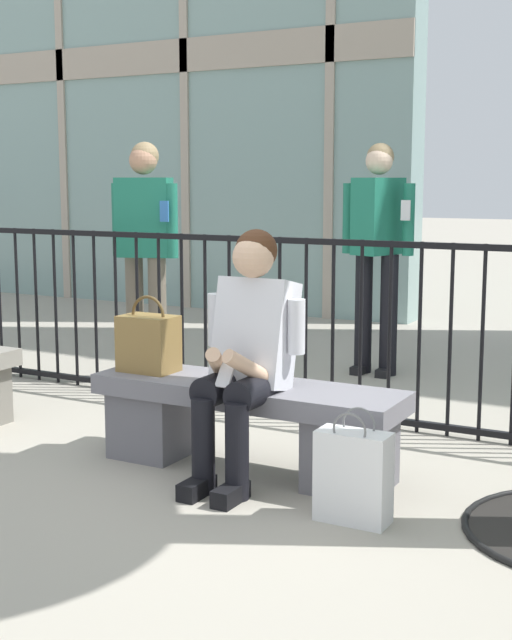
# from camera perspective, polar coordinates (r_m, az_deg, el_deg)

# --- Properties ---
(ground_plane) EXTENTS (60.00, 60.00, 0.00)m
(ground_plane) POSITION_cam_1_polar(r_m,az_deg,el_deg) (4.53, -0.61, -9.58)
(ground_plane) COLOR #A8A091
(stone_bench) EXTENTS (1.60, 0.44, 0.45)m
(stone_bench) POSITION_cam_1_polar(r_m,az_deg,el_deg) (4.45, -0.62, -6.27)
(stone_bench) COLOR slate
(stone_bench) RESTS_ON ground
(seated_person_with_phone) EXTENTS (0.52, 0.66, 1.21)m
(seated_person_with_phone) POSITION_cam_1_polar(r_m,az_deg,el_deg) (4.22, -0.62, -1.83)
(seated_person_with_phone) COLOR black
(seated_person_with_phone) RESTS_ON ground
(handbag_on_bench) EXTENTS (0.29, 0.20, 0.40)m
(handbag_on_bench) POSITION_cam_1_polar(r_m,az_deg,el_deg) (4.67, -6.91, -1.44)
(handbag_on_bench) COLOR olive
(handbag_on_bench) RESTS_ON stone_bench
(shopping_bag) EXTENTS (0.31, 0.15, 0.49)m
(shopping_bag) POSITION_cam_1_polar(r_m,az_deg,el_deg) (3.84, 6.26, -9.90)
(shopping_bag) COLOR white
(shopping_bag) RESTS_ON ground
(bystander_at_railing) EXTENTS (0.55, 0.34, 1.71)m
(bystander_at_railing) POSITION_cam_1_polar(r_m,az_deg,el_deg) (6.42, -7.14, 4.96)
(bystander_at_railing) COLOR #6B6051
(bystander_at_railing) RESTS_ON ground
(bystander_further_back) EXTENTS (0.55, 0.43, 1.71)m
(bystander_further_back) POSITION_cam_1_polar(r_m,az_deg,el_deg) (6.63, 7.81, 5.07)
(bystander_further_back) COLOR black
(bystander_further_back) RESTS_ON ground
(plaza_railing) EXTENTS (8.60, 0.04, 1.10)m
(plaza_railing) POSITION_cam_1_polar(r_m,az_deg,el_deg) (5.33, 4.95, -0.62)
(plaza_railing) COLOR black
(plaza_railing) RESTS_ON ground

